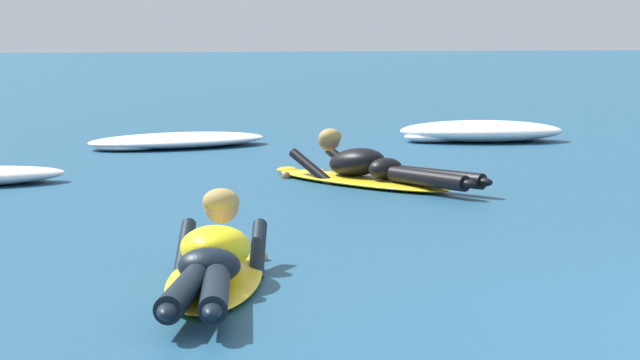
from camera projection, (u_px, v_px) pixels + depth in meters
The scene contains 5 objects.
ground_plane at pixel (369, 146), 15.87m from camera, with size 120.00×120.00×0.00m, color navy.
surfer_near at pixel (213, 262), 7.26m from camera, with size 0.94×2.47×0.53m.
surfer_far at pixel (369, 171), 11.98m from camera, with size 1.66×2.52×0.55m.
whitewater_mid_right at pixel (481, 132), 16.55m from camera, with size 2.23×1.46×0.27m.
whitewater_back at pixel (178, 141), 15.78m from camera, with size 2.48×1.70×0.17m.
Camera 1 is at (-3.91, -5.33, 1.45)m, focal length 73.24 mm.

